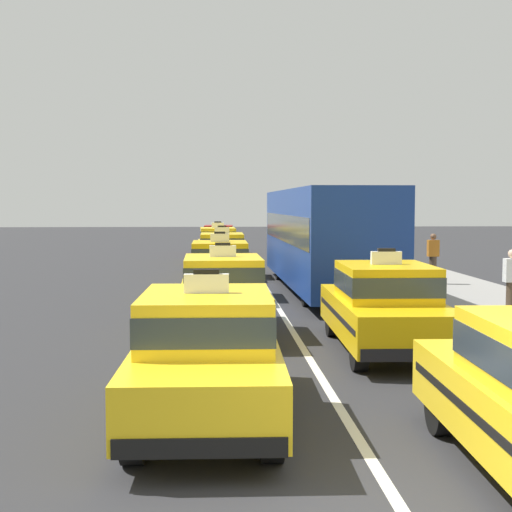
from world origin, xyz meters
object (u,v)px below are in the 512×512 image
Objects in this scene: taxi_left_nearest at (207,353)px; taxi_right_second at (384,305)px; bus_right_third at (322,234)px; pedestrian_near_crosswalk at (433,258)px; taxi_left_second at (223,293)px; pedestrian_mid_block at (512,283)px; taxi_left_fourth at (222,254)px; taxi_left_third at (220,268)px; sedan_left_sixth at (219,238)px; taxi_left_fifth at (218,244)px.

taxi_right_second is (3.27, 3.97, 0.00)m from taxi_left_nearest.
pedestrian_near_crosswalk is at bearing 7.01° from bus_right_third.
bus_right_third reaches higher than taxi_left_second.
bus_right_third is 7.28m from pedestrian_mid_block.
pedestrian_mid_block is (3.69, 2.88, 0.07)m from taxi_right_second.
taxi_left_second is 11.74m from taxi_left_fourth.
bus_right_third reaches higher than taxi_left_third.
taxi_left_second is 2.91× the size of pedestrian_mid_block.
sedan_left_sixth is at bearing 89.81° from taxi_left_third.
taxi_left_nearest is at bearing -92.54° from taxi_left_second.
taxi_left_fourth is 5.61m from bus_right_third.
taxi_left_fifth is 20.35m from taxi_right_second.
taxi_left_third is 8.47m from taxi_right_second.
taxi_left_nearest is 1.00× the size of taxi_right_second.
taxi_left_fourth is 2.76× the size of pedestrian_near_crosswalk.
taxi_left_second and taxi_left_third have the same top height.
taxi_left_fifth is at bearing 98.57° from taxi_right_second.
taxi_left_fifth is 12.58m from pedestrian_near_crosswalk.
pedestrian_near_crosswalk is 1.05× the size of pedestrian_mid_block.
taxi_left_second is at bearing -89.79° from taxi_left_third.
taxi_left_nearest is 1.01× the size of taxi_left_third.
pedestrian_mid_block is (6.71, -5.03, 0.07)m from taxi_left_third.
taxi_right_second is at bearing -142.02° from pedestrian_mid_block.
taxi_left_nearest is 1.01× the size of taxi_left_fourth.
bus_right_third is at bearing -79.37° from sedan_left_sixth.
taxi_left_second is 2.77× the size of pedestrian_near_crosswalk.
taxi_left_nearest is 24.10m from taxi_left_fifth.
bus_right_third is at bearing 65.65° from taxi_left_second.
taxi_left_second is 10.37m from pedestrian_near_crosswalk.
sedan_left_sixth is at bearing 90.28° from taxi_left_fourth.
bus_right_third reaches higher than taxi_left_fourth.
taxi_left_nearest is 13.70m from bus_right_third.
taxi_left_second is at bearing -90.50° from taxi_left_fourth.
taxi_left_nearest and taxi_right_second have the same top height.
taxi_right_second is at bearing -112.41° from pedestrian_near_crosswalk.
taxi_right_second is (2.96, -26.37, 0.03)m from sedan_left_sixth.
bus_right_third reaches higher than taxi_left_fifth.
taxi_left_fourth is at bearing 88.81° from taxi_left_nearest.
taxi_left_third and taxi_left_fourth have the same top height.
taxi_left_fourth is 6.34m from taxi_left_fifth.
taxi_left_fifth is at bearing 89.45° from taxi_left_nearest.
taxi_left_nearest is 0.41× the size of bus_right_third.
taxi_left_fourth is 12.59m from sedan_left_sixth.
taxi_left_third is 0.99× the size of taxi_right_second.
bus_right_third reaches higher than pedestrian_near_crosswalk.
taxi_left_fourth reaches higher than pedestrian_near_crosswalk.
sedan_left_sixth is (0.31, 30.34, -0.03)m from taxi_left_nearest.
taxi_left_third is at bearing -165.74° from pedestrian_near_crosswalk.
pedestrian_near_crosswalk is (3.74, 0.46, -0.83)m from bus_right_third.
taxi_left_third is (0.25, 11.89, 0.00)m from taxi_left_nearest.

